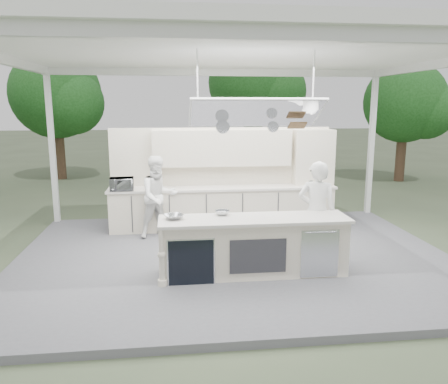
{
  "coord_description": "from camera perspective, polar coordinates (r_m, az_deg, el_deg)",
  "views": [
    {
      "loc": [
        -1.08,
        -7.67,
        2.87
      ],
      "look_at": [
        -0.15,
        0.4,
        1.25
      ],
      "focal_mm": 35.0,
      "sensor_mm": 36.0,
      "label": 1
    }
  ],
  "objects": [
    {
      "name": "ground",
      "position": [
        8.26,
        1.35,
        -9.04
      ],
      "size": [
        90.0,
        90.0,
        0.0
      ],
      "primitive_type": "plane",
      "color": "#4C583C",
      "rests_on": "ground"
    },
    {
      "name": "stage_deck",
      "position": [
        8.24,
        1.35,
        -8.65
      ],
      "size": [
        8.0,
        6.0,
        0.12
      ],
      "primitive_type": "cube",
      "color": "#58575C",
      "rests_on": "ground"
    },
    {
      "name": "tent",
      "position": [
        7.77,
        1.52,
        17.51
      ],
      "size": [
        8.2,
        6.2,
        3.86
      ],
      "color": "white",
      "rests_on": "ground"
    },
    {
      "name": "demo_island",
      "position": [
        7.24,
        3.78,
        -7.04
      ],
      "size": [
        3.1,
        0.79,
        0.95
      ],
      "color": "beige",
      "rests_on": "stage_deck"
    },
    {
      "name": "back_counter",
      "position": [
        9.89,
        -0.15,
        -1.97
      ],
      "size": [
        5.08,
        0.72,
        0.95
      ],
      "color": "beige",
      "rests_on": "stage_deck"
    },
    {
      "name": "back_wall_unit",
      "position": [
        9.98,
        2.25,
        3.84
      ],
      "size": [
        5.05,
        0.48,
        2.25
      ],
      "color": "beige",
      "rests_on": "stage_deck"
    },
    {
      "name": "tree_cluster",
      "position": [
        17.47,
        -3.66,
        12.66
      ],
      "size": [
        19.55,
        9.4,
        5.85
      ],
      "color": "brown",
      "rests_on": "ground"
    },
    {
      "name": "head_chef",
      "position": [
        7.83,
        12.01,
        -2.58
      ],
      "size": [
        0.77,
        0.63,
        1.81
      ],
      "primitive_type": "imported",
      "rotation": [
        0.0,
        0.0,
        2.79
      ],
      "color": "white",
      "rests_on": "stage_deck"
    },
    {
      "name": "sous_chef",
      "position": [
        9.26,
        -8.53,
        -0.61
      ],
      "size": [
        1.03,
        0.94,
        1.72
      ],
      "primitive_type": "imported",
      "rotation": [
        0.0,
        0.0,
        0.43
      ],
      "color": "white",
      "rests_on": "stage_deck"
    },
    {
      "name": "toaster_oven",
      "position": [
        9.58,
        -13.2,
        1.01
      ],
      "size": [
        0.51,
        0.36,
        0.27
      ],
      "primitive_type": "imported",
      "rotation": [
        0.0,
        0.0,
        0.06
      ],
      "color": "#BABDC2",
      "rests_on": "back_counter"
    },
    {
      "name": "bowl_large",
      "position": [
        7.06,
        -6.56,
        -3.23
      ],
      "size": [
        0.4,
        0.4,
        0.07
      ],
      "primitive_type": "imported",
      "rotation": [
        0.0,
        0.0,
        0.4
      ],
      "color": "#B1B3B8",
      "rests_on": "demo_island"
    },
    {
      "name": "bowl_small",
      "position": [
        7.28,
        -0.24,
        -2.71
      ],
      "size": [
        0.24,
        0.24,
        0.08
      ],
      "primitive_type": "imported",
      "rotation": [
        0.0,
        0.0,
        0.01
      ],
      "color": "#AFB2B6",
      "rests_on": "demo_island"
    }
  ]
}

